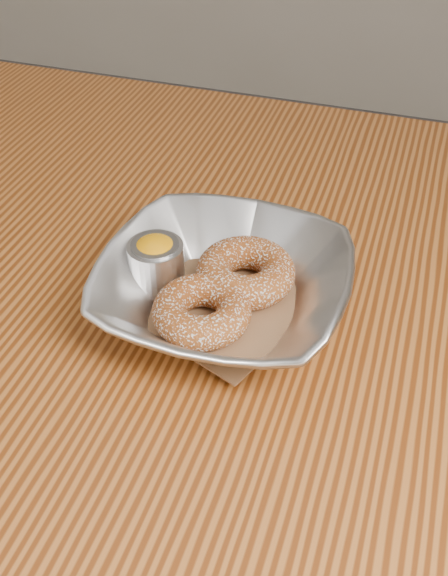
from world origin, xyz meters
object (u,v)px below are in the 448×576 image
(serving_bowl, at_px, (224,289))
(donut_back, at_px, (246,272))
(table, at_px, (276,345))
(donut_front, at_px, (202,311))
(ramekin, at_px, (156,262))

(serving_bowl, distance_m, donut_back, 0.03)
(table, distance_m, donut_front, 0.17)
(donut_back, bearing_deg, serving_bowl, -109.39)
(donut_front, bearing_deg, ramekin, 145.52)
(table, distance_m, donut_back, 0.13)
(donut_front, bearing_deg, serving_bowl, 71.69)
(serving_bowl, distance_m, ramekin, 0.07)
(donut_back, height_order, donut_front, donut_back)
(table, bearing_deg, donut_front, -115.97)
(serving_bowl, bearing_deg, ramekin, 172.28)
(serving_bowl, bearing_deg, donut_back, 70.61)
(table, relative_size, donut_back, 12.50)
(donut_front, xyz_separation_m, ramekin, (-0.06, 0.04, 0.01))
(table, relative_size, donut_front, 13.26)
(ramekin, bearing_deg, serving_bowl, -7.72)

